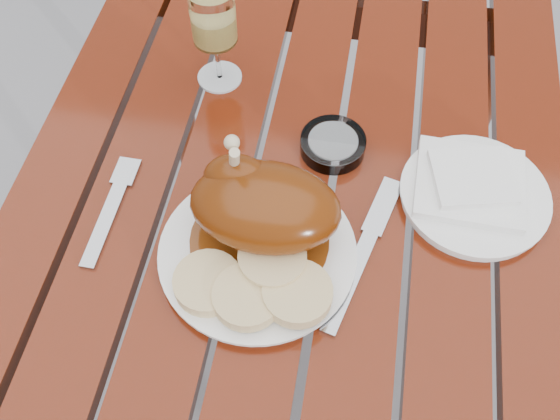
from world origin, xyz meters
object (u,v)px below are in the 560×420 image
(dinner_plate, at_px, (258,254))
(ashtray, at_px, (333,145))
(wine_glass, at_px, (215,37))
(side_plate, at_px, (474,196))
(table, at_px, (283,329))

(dinner_plate, height_order, ashtray, ashtray)
(wine_glass, xyz_separation_m, ashtray, (0.20, -0.12, -0.07))
(wine_glass, xyz_separation_m, side_plate, (0.41, -0.17, -0.08))
(table, xyz_separation_m, dinner_plate, (-0.03, -0.06, 0.38))
(wine_glass, height_order, side_plate, wine_glass)
(table, distance_m, wine_glass, 0.55)
(dinner_plate, relative_size, wine_glass, 1.55)
(ashtray, bearing_deg, table, -109.35)
(table, height_order, dinner_plate, dinner_plate)
(dinner_plate, bearing_deg, side_plate, 26.92)
(ashtray, bearing_deg, wine_glass, 149.51)
(table, bearing_deg, dinner_plate, -113.77)
(wine_glass, distance_m, ashtray, 0.24)
(dinner_plate, distance_m, wine_glass, 0.35)
(dinner_plate, xyz_separation_m, ashtray, (0.08, 0.20, 0.00))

